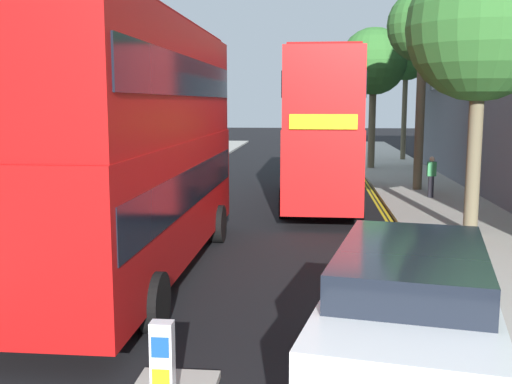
% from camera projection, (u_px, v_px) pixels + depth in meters
% --- Properties ---
extents(sidewalk_right, '(4.00, 80.00, 0.14)m').
position_uv_depth(sidewalk_right, '(465.00, 227.00, 18.69)').
color(sidewalk_right, '#ADA89E').
rests_on(sidewalk_right, ground).
extents(sidewalk_left, '(4.00, 80.00, 0.14)m').
position_uv_depth(sidewalk_left, '(58.00, 219.00, 19.91)').
color(sidewalk_left, '#ADA89E').
rests_on(sidewalk_left, ground).
extents(kerb_line_outer, '(0.10, 56.00, 0.01)m').
position_uv_depth(kerb_line_outer, '(405.00, 242.00, 16.93)').
color(kerb_line_outer, yellow).
rests_on(kerb_line_outer, ground).
extents(kerb_line_inner, '(0.10, 56.00, 0.01)m').
position_uv_depth(kerb_line_inner, '(399.00, 242.00, 16.94)').
color(kerb_line_inner, yellow).
rests_on(kerb_line_inner, ground).
extents(keep_left_bollard, '(0.36, 0.28, 1.11)m').
position_uv_depth(keep_left_bollard, '(163.00, 369.00, 7.49)').
color(keep_left_bollard, silver).
rests_on(keep_left_bollard, traffic_island).
extents(double_decker_bus_away, '(2.84, 10.82, 5.64)m').
position_uv_depth(double_decker_bus_away, '(137.00, 141.00, 13.30)').
color(double_decker_bus_away, '#B20F0F').
rests_on(double_decker_bus_away, ground).
extents(double_decker_bus_oncoming, '(2.87, 10.83, 5.64)m').
position_uv_depth(double_decker_bus_oncoming, '(322.00, 124.00, 23.16)').
color(double_decker_bus_oncoming, red).
rests_on(double_decker_bus_oncoming, ground).
extents(taxi_minivan, '(2.75, 5.08, 2.12)m').
position_uv_depth(taxi_minivan, '(409.00, 337.00, 7.29)').
color(taxi_minivan, white).
rests_on(taxi_minivan, ground).
extents(pedestrian_far, '(0.34, 0.22, 1.62)m').
position_uv_depth(pedestrian_far, '(431.00, 176.00, 23.86)').
color(pedestrian_far, '#2D2D38').
rests_on(pedestrian_far, sidewalk_right).
extents(street_tree_near, '(4.06, 4.06, 7.79)m').
position_uv_depth(street_tree_near, '(481.00, 28.00, 16.57)').
color(street_tree_near, '#6B6047').
rests_on(street_tree_near, sidewalk_right).
extents(street_tree_mid, '(3.75, 3.75, 7.87)m').
position_uv_depth(street_tree_mid, '(374.00, 62.00, 34.05)').
color(street_tree_mid, '#6B6047').
rests_on(street_tree_mid, sidewalk_right).
extents(street_tree_far, '(3.25, 3.25, 8.37)m').
position_uv_depth(street_tree_far, '(406.00, 56.00, 39.12)').
color(street_tree_far, '#6B6047').
rests_on(street_tree_far, sidewalk_right).
extents(street_tree_distant, '(3.03, 3.03, 8.39)m').
position_uv_depth(street_tree_distant, '(423.00, 28.00, 25.26)').
color(street_tree_distant, '#6B6047').
rests_on(street_tree_distant, sidewalk_right).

